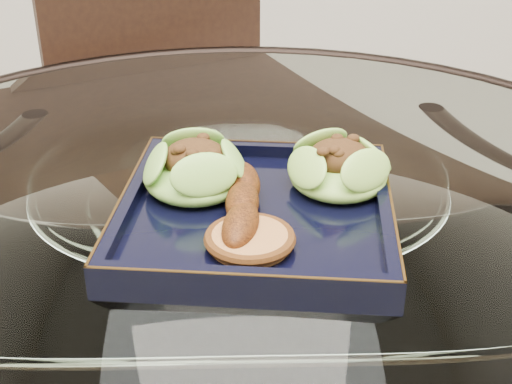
{
  "coord_description": "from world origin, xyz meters",
  "views": [
    {
      "loc": [
        -0.01,
        -0.66,
        1.14
      ],
      "look_at": [
        0.02,
        -0.04,
        0.8
      ],
      "focal_mm": 50.0,
      "sensor_mm": 36.0,
      "label": 1
    }
  ],
  "objects": [
    {
      "name": "dining_table",
      "position": [
        -0.0,
        -0.0,
        0.6
      ],
      "size": [
        1.13,
        1.13,
        0.77
      ],
      "color": "white",
      "rests_on": "ground"
    },
    {
      "name": "navy_plate",
      "position": [
        0.02,
        -0.04,
        0.77
      ],
      "size": [
        0.3,
        0.3,
        0.02
      ],
      "primitive_type": "cube",
      "rotation": [
        0.0,
        0.0,
        -0.13
      ],
      "color": "black",
      "rests_on": "dining_table"
    },
    {
      "name": "dining_chair",
      "position": [
        -0.09,
        0.49,
        0.55
      ],
      "size": [
        0.56,
        0.56,
        0.98
      ],
      "rotation": [
        0.0,
        0.0,
        0.4
      ],
      "color": "black",
      "rests_on": "ground"
    },
    {
      "name": "crumb_patty",
      "position": [
        0.01,
        -0.11,
        0.79
      ],
      "size": [
        0.1,
        0.1,
        0.01
      ],
      "primitive_type": "cylinder",
      "rotation": [
        0.0,
        0.0,
        0.41
      ],
      "color": "#C17F40",
      "rests_on": "navy_plate"
    },
    {
      "name": "lettuce_wrap_left",
      "position": [
        -0.05,
        0.0,
        0.8
      ],
      "size": [
        0.13,
        0.13,
        0.04
      ],
      "primitive_type": "ellipsoid",
      "rotation": [
        0.0,
        0.0,
        -0.28
      ],
      "color": "#67A32F",
      "rests_on": "navy_plate"
    },
    {
      "name": "roasted_plantain",
      "position": [
        0.0,
        -0.05,
        0.8
      ],
      "size": [
        0.04,
        0.16,
        0.03
      ],
      "primitive_type": "ellipsoid",
      "rotation": [
        0.0,
        0.0,
        1.51
      ],
      "color": "#682D0B",
      "rests_on": "navy_plate"
    },
    {
      "name": "lettuce_wrap_right",
      "position": [
        0.1,
        0.0,
        0.8
      ],
      "size": [
        0.11,
        0.11,
        0.04
      ],
      "primitive_type": "ellipsoid",
      "rotation": [
        0.0,
        0.0,
        0.06
      ],
      "color": "#71A630",
      "rests_on": "navy_plate"
    }
  ]
}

